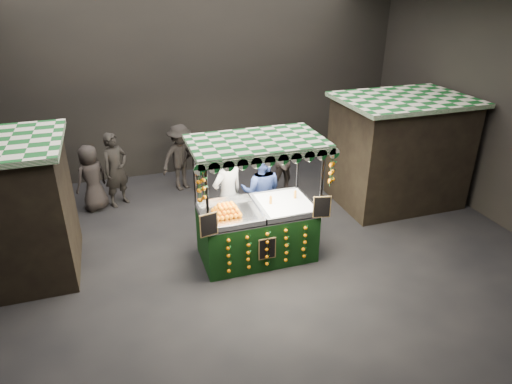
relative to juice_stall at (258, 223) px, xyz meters
name	(u,v)px	position (x,y,z in m)	size (l,w,h in m)	color
ground	(241,262)	(-0.38, -0.11, -0.76)	(12.00, 12.00, 0.00)	black
market_hall	(238,91)	(-0.38, -0.11, 2.62)	(12.10, 10.10, 5.05)	black
neighbour_stall_right	(398,151)	(4.02, 1.39, 0.55)	(3.00, 2.20, 2.60)	black
juice_stall	(258,223)	(0.00, 0.00, 0.00)	(2.54, 1.49, 2.46)	black
vendor_grey	(228,195)	(-0.36, 0.87, 0.25)	(0.88, 0.75, 2.03)	gray
vendor_blue	(261,191)	(0.41, 1.01, 0.16)	(1.10, 0.99, 1.85)	navy
shopper_0	(116,170)	(-2.51, 3.26, 0.15)	(0.80, 0.74, 1.83)	black
shopper_1	(286,163)	(1.62, 2.61, 0.07)	(0.85, 0.68, 1.66)	#2C2624
shopper_2	(201,164)	(-0.44, 3.34, 0.01)	(0.95, 0.84, 1.54)	#2B2623
shopper_3	(181,158)	(-0.88, 3.67, 0.11)	(1.29, 1.04, 1.75)	black
shopper_4	(92,178)	(-3.07, 3.17, 0.05)	(0.94, 0.87, 1.62)	#2D2725
shopper_5	(361,159)	(3.65, 2.39, 0.00)	(1.41, 1.22, 1.53)	#2E2625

